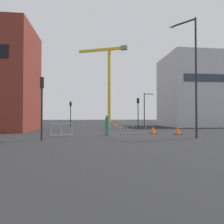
% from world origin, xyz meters
% --- Properties ---
extents(ground, '(160.00, 160.00, 0.00)m').
position_xyz_m(ground, '(0.00, 0.00, 0.00)').
color(ground, black).
extents(office_block, '(11.68, 8.83, 11.31)m').
position_xyz_m(office_block, '(15.19, 13.11, 5.66)').
color(office_block, '#B7B7BC').
rests_on(office_block, ground).
extents(construction_crane, '(14.22, 6.23, 21.99)m').
position_xyz_m(construction_crane, '(2.83, 41.16, 14.36)').
color(construction_crane, gold).
rests_on(construction_crane, ground).
extents(streetlamp_tall, '(1.49, 1.68, 8.97)m').
position_xyz_m(streetlamp_tall, '(4.89, -3.80, 5.23)').
color(streetlamp_tall, '#232326').
rests_on(streetlamp_tall, ground).
extents(streetlamp_short, '(1.57, 0.24, 5.07)m').
position_xyz_m(streetlamp_short, '(5.64, 11.51, 3.09)').
color(streetlamp_short, '#2D2D30').
rests_on(streetlamp_short, ground).
extents(traffic_light_median, '(0.36, 0.38, 4.16)m').
position_xyz_m(traffic_light_median, '(4.04, 9.82, 2.78)').
color(traffic_light_median, black).
rests_on(traffic_light_median, ground).
extents(traffic_light_verge, '(0.34, 0.39, 3.87)m').
position_xyz_m(traffic_light_verge, '(-5.64, 13.61, 2.61)').
color(traffic_light_verge, '#232326').
rests_on(traffic_light_verge, ground).
extents(traffic_light_corner, '(0.28, 0.38, 4.21)m').
position_xyz_m(traffic_light_corner, '(-5.93, -4.23, 2.81)').
color(traffic_light_corner, '#232326').
rests_on(traffic_light_corner, ground).
extents(pedestrian_walking, '(0.34, 0.34, 1.73)m').
position_xyz_m(pedestrian_walking, '(-1.30, -1.05, 1.01)').
color(pedestrian_walking, '#2D844C').
rests_on(pedestrian_walking, ground).
extents(safety_barrier_right_run, '(2.43, 0.26, 1.08)m').
position_xyz_m(safety_barrier_right_run, '(1.13, -0.24, 0.56)').
color(safety_barrier_right_run, gray).
rests_on(safety_barrier_right_run, ground).
extents(safety_barrier_rear, '(2.47, 0.26, 1.08)m').
position_xyz_m(safety_barrier_rear, '(1.01, 8.63, 0.56)').
color(safety_barrier_rear, '#B2B5BA').
rests_on(safety_barrier_rear, ground).
extents(safety_barrier_front, '(0.26, 1.98, 1.08)m').
position_xyz_m(safety_barrier_front, '(-0.83, 5.44, 0.56)').
color(safety_barrier_front, gray).
rests_on(safety_barrier_front, ground).
extents(safety_barrier_left_run, '(1.82, 0.16, 1.08)m').
position_xyz_m(safety_barrier_left_run, '(-5.01, -1.36, 0.56)').
color(safety_barrier_left_run, '#B2B5BA').
rests_on(safety_barrier_left_run, ground).
extents(traffic_cone_on_verge, '(0.68, 0.68, 0.69)m').
position_xyz_m(traffic_cone_on_verge, '(5.03, -0.79, 0.32)').
color(traffic_cone_on_verge, black).
rests_on(traffic_cone_on_verge, ground).
extents(traffic_cone_by_barrier, '(0.66, 0.66, 0.67)m').
position_xyz_m(traffic_cone_by_barrier, '(0.98, 11.55, 0.31)').
color(traffic_cone_by_barrier, black).
rests_on(traffic_cone_by_barrier, ground).
extents(traffic_cone_striped, '(0.69, 0.69, 0.69)m').
position_xyz_m(traffic_cone_striped, '(3.11, 0.26, 0.32)').
color(traffic_cone_striped, black).
rests_on(traffic_cone_striped, ground).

